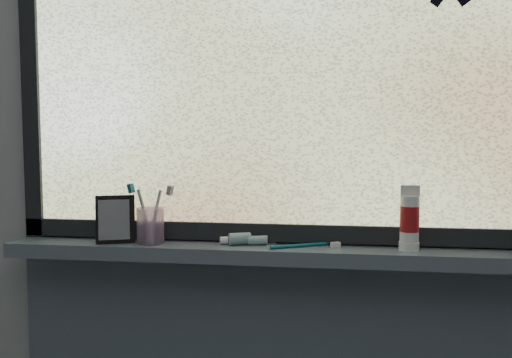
{
  "coord_description": "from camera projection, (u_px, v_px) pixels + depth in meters",
  "views": [
    {
      "loc": [
        0.11,
        -0.3,
        1.34
      ],
      "look_at": [
        -0.08,
        1.05,
        1.22
      ],
      "focal_mm": 40.0,
      "sensor_mm": 36.0,
      "label": 1
    }
  ],
  "objects": [
    {
      "name": "windowsill",
      "position": [
        294.0,
        254.0,
        1.55
      ],
      "size": [
        1.62,
        0.14,
        0.04
      ],
      "primitive_type": "cube",
      "color": "#4D5767",
      "rests_on": "wall_back"
    },
    {
      "name": "wall_back",
      "position": [
        296.0,
        161.0,
        1.61
      ],
      "size": [
        3.0,
        0.01,
        2.5
      ],
      "primitive_type": "cube",
      "color": "#9EA3A8",
      "rests_on": "ground"
    },
    {
      "name": "frame_left",
      "position": [
        31.0,
        64.0,
        1.66
      ],
      "size": [
        0.05,
        0.03,
        1.1
      ],
      "primitive_type": "cube",
      "color": "black",
      "rests_on": "wall_back"
    },
    {
      "name": "frame_bottom",
      "position": [
        295.0,
        233.0,
        1.6
      ],
      "size": [
        1.6,
        0.03,
        0.05
      ],
      "primitive_type": "cube",
      "color": "black",
      "rests_on": "windowsill"
    },
    {
      "name": "cream_tube",
      "position": [
        410.0,
        216.0,
        1.5
      ],
      "size": [
        0.06,
        0.06,
        0.12
      ],
      "primitive_type": "cylinder",
      "rotation": [
        0.0,
        0.0,
        -0.36
      ],
      "color": "silver",
      "rests_on": "windowsill"
    },
    {
      "name": "window_pane",
      "position": [
        296.0,
        59.0,
        1.56
      ],
      "size": [
        1.5,
        0.01,
        1.0
      ],
      "primitive_type": "cube",
      "color": "silver",
      "rests_on": "wall_back"
    },
    {
      "name": "toothbrush_cup",
      "position": [
        150.0,
        226.0,
        1.6
      ],
      "size": [
        0.1,
        0.1,
        0.1
      ],
      "primitive_type": "cylinder",
      "rotation": [
        0.0,
        0.0,
        -0.35
      ],
      "color": "#C49FD2",
      "rests_on": "windowsill"
    },
    {
      "name": "vanity_mirror",
      "position": [
        115.0,
        219.0,
        1.6
      ],
      "size": [
        0.12,
        0.09,
        0.13
      ],
      "primitive_type": "cube",
      "rotation": [
        0.0,
        0.0,
        0.36
      ],
      "color": "black",
      "rests_on": "windowsill"
    },
    {
      "name": "toothpaste_tube",
      "position": [
        247.0,
        239.0,
        1.58
      ],
      "size": [
        0.19,
        0.1,
        0.03
      ],
      "primitive_type": null,
      "rotation": [
        0.0,
        0.0,
        0.32
      ],
      "color": "silver",
      "rests_on": "windowsill"
    },
    {
      "name": "toothbrush_lying",
      "position": [
        300.0,
        245.0,
        1.55
      ],
      "size": [
        0.2,
        0.12,
        0.01
      ],
      "primitive_type": null,
      "rotation": [
        0.0,
        0.0,
        0.5
      ],
      "color": "#0C576D",
      "rests_on": "windowsill"
    }
  ]
}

